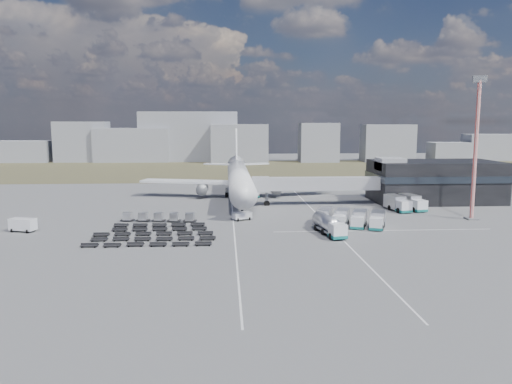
{
  "coord_description": "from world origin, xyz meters",
  "views": [
    {
      "loc": [
        -3.51,
        -94.89,
        19.6
      ],
      "look_at": [
        3.31,
        15.03,
        4.0
      ],
      "focal_mm": 35.0,
      "sensor_mm": 36.0,
      "label": 1
    }
  ],
  "objects": [
    {
      "name": "airliner",
      "position": [
        0.0,
        32.38,
        5.29
      ],
      "size": [
        51.59,
        64.53,
        17.62
      ],
      "color": "white",
      "rests_on": "ground"
    },
    {
      "name": "catering_truck",
      "position": [
        3.89,
        34.73,
        1.46
      ],
      "size": [
        2.64,
        6.27,
        2.86
      ],
      "rotation": [
        0.0,
        0.0,
        0.01
      ],
      "color": "white",
      "rests_on": "ground"
    },
    {
      "name": "skyline",
      "position": [
        -9.03,
        150.53,
        8.94
      ],
      "size": [
        307.23,
        23.62,
        24.38
      ],
      "color": "gray",
      "rests_on": "ground"
    },
    {
      "name": "grass_strip",
      "position": [
        0.0,
        110.0,
        0.01
      ],
      "size": [
        420.0,
        90.0,
        0.01
      ],
      "primitive_type": "cube",
      "color": "#49412C",
      "rests_on": "ground"
    },
    {
      "name": "pushback_tug",
      "position": [
        -0.25,
        3.26,
        0.8
      ],
      "size": [
        4.17,
        3.34,
        1.61
      ],
      "primitive_type": "cube",
      "rotation": [
        0.0,
        0.0,
        0.41
      ],
      "color": "white",
      "rests_on": "ground"
    },
    {
      "name": "utility_van",
      "position": [
        -39.79,
        -4.96,
        1.21
      ],
      "size": [
        4.96,
        3.34,
        2.41
      ],
      "primitive_type": "cube",
      "rotation": [
        0.0,
        0.0,
        -0.31
      ],
      "color": "white",
      "rests_on": "ground"
    },
    {
      "name": "fuel_tanker",
      "position": [
        14.51,
        -10.51,
        1.66
      ],
      "size": [
        4.39,
        10.55,
        3.31
      ],
      "rotation": [
        0.0,
        0.0,
        0.18
      ],
      "color": "white",
      "rests_on": "ground"
    },
    {
      "name": "uld_row",
      "position": [
        -16.71,
        2.56,
        0.98
      ],
      "size": [
        15.04,
        3.3,
        1.64
      ],
      "rotation": [
        0.0,
        0.0,
        -0.12
      ],
      "color": "black",
      "rests_on": "ground"
    },
    {
      "name": "jet_bridge",
      "position": [
        15.9,
        20.42,
        5.05
      ],
      "size": [
        30.3,
        3.8,
        7.05
      ],
      "color": "#939399",
      "rests_on": "ground"
    },
    {
      "name": "ground",
      "position": [
        0.0,
        0.0,
        0.0
      ],
      "size": [
        420.0,
        420.0,
        0.0
      ],
      "primitive_type": "plane",
      "color": "#565659",
      "rests_on": "ground"
    },
    {
      "name": "service_trucks_far",
      "position": [
        36.27,
        11.87,
        1.7
      ],
      "size": [
        7.93,
        8.93,
        3.13
      ],
      "rotation": [
        0.0,
        0.0,
        0.21
      ],
      "color": "white",
      "rests_on": "ground"
    },
    {
      "name": "baggage_dollies",
      "position": [
        -16.01,
        -9.75,
        0.32
      ],
      "size": [
        21.51,
        16.47,
        0.64
      ],
      "rotation": [
        0.0,
        0.0,
        -0.01
      ],
      "color": "black",
      "rests_on": "ground"
    },
    {
      "name": "terminal",
      "position": [
        47.77,
        23.96,
        5.25
      ],
      "size": [
        30.4,
        16.4,
        11.0
      ],
      "color": "black",
      "rests_on": "ground"
    },
    {
      "name": "floodlight_mast",
      "position": [
        46.06,
        1.13,
        14.25
      ],
      "size": [
        2.72,
        2.2,
        28.43
      ],
      "rotation": [
        0.0,
        0.0,
        -0.23
      ],
      "color": "red",
      "rests_on": "ground"
    },
    {
      "name": "service_trucks_near",
      "position": [
        19.94,
        -3.87,
        1.5
      ],
      "size": [
        14.12,
        11.06,
        2.77
      ],
      "rotation": [
        0.0,
        0.0,
        -0.39
      ],
      "color": "white",
      "rests_on": "ground"
    },
    {
      "name": "lane_markings",
      "position": [
        9.77,
        3.0,
        0.01
      ],
      "size": [
        47.12,
        110.0,
        0.01
      ],
      "color": "silver",
      "rests_on": "ground"
    }
  ]
}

